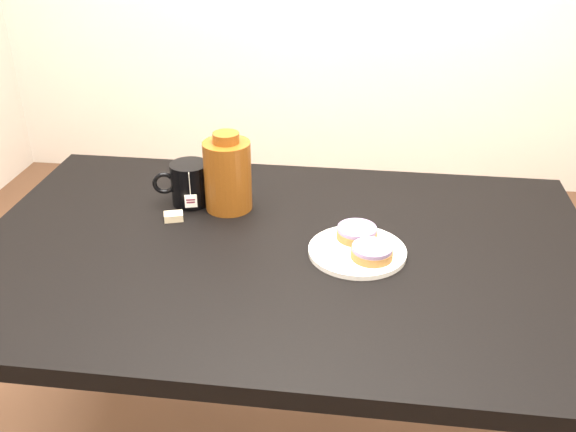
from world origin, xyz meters
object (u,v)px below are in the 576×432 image
Objects in this scene: bagel_front at (372,252)px; bagel_package at (228,174)px; table at (283,278)px; bagel_back at (357,232)px; teabag_pouch at (174,217)px; plate at (357,250)px; mug at (189,183)px.

bagel_package reaches higher than bagel_front.
bagel_front reaches higher than table.
bagel_back is 0.44m from teabag_pouch.
bagel_front is 0.57× the size of bagel_package.
plate is 0.47m from mug.
teabag_pouch is (-0.02, -0.09, -0.05)m from mug.
bagel_package reaches higher than table.
bagel_back reaches higher than table.
table is 9.26× the size of mug.
bagel_package reaches higher than plate.
table is 7.07× the size of bagel_package.
teabag_pouch is at bearing 164.88° from bagel_front.
bagel_back is 2.41× the size of teabag_pouch.
bagel_front is (0.03, -0.03, 0.02)m from plate.
bagel_front is (0.20, -0.04, 0.11)m from table.
mug is (-0.46, 0.22, 0.03)m from bagel_front.
mug is at bearing 172.82° from bagel_package.
table is 0.35m from mug.
bagel_back is (0.16, 0.04, 0.11)m from table.
bagel_package is at bearing 132.73° from table.
table is at bearing -165.12° from bagel_back.
table is at bearing -47.27° from bagel_package.
mug is 0.76× the size of bagel_package.
bagel_front reaches higher than teabag_pouch.
mug is at bearing 154.11° from bagel_front.
table is at bearing 169.39° from bagel_front.
bagel_back reaches higher than teabag_pouch.
mug is at bearing 144.67° from table.
bagel_front is at bearing -41.04° from mug.
mug is 3.36× the size of teabag_pouch.
plate is 0.46m from teabag_pouch.
mug reaches higher than table.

